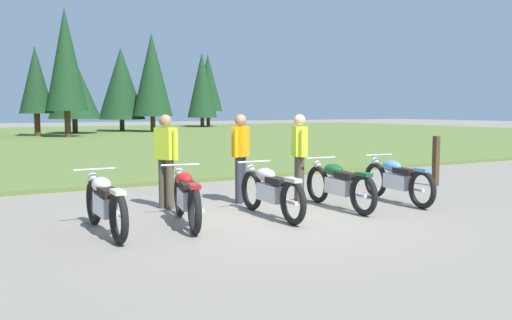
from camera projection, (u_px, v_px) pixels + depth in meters
The scene contains 12 objects.
ground_plane at pixel (274, 218), 8.82m from camera, with size 140.00×140.00×0.00m, color gray.
grass_moorland at pixel (39, 139), 31.86m from camera, with size 80.00×44.00×0.10m, color #5B7033.
forest_treeline at pixel (4, 73), 36.65m from camera, with size 39.53×19.43×8.73m.
motorcycle_cream at pixel (105, 203), 7.70m from camera, with size 0.62×2.10×0.88m.
motorcycle_red at pixel (186, 196), 8.30m from camera, with size 0.72×2.07×0.88m.
motorcycle_silver at pixel (271, 190), 8.89m from camera, with size 0.62×2.10×0.88m.
motorcycle_british_green at pixel (339, 184), 9.63m from camera, with size 0.62×2.10×0.88m.
motorcycle_sky_blue at pixel (397, 180), 10.27m from camera, with size 0.62×2.10×0.88m.
rider_in_hivis_vest at pixel (166, 156), 9.58m from camera, with size 0.36×0.50×1.67m.
rider_near_row_end at pixel (241, 153), 10.19m from camera, with size 0.44×0.40×1.67m.
rider_checking_bike at pixel (299, 153), 10.25m from camera, with size 0.33×0.52×1.67m.
trail_marker_post at pixel (436, 161), 12.52m from camera, with size 0.12×0.12×1.15m, color #47331E.
Camera 1 is at (-4.52, -7.43, 1.76)m, focal length 38.15 mm.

